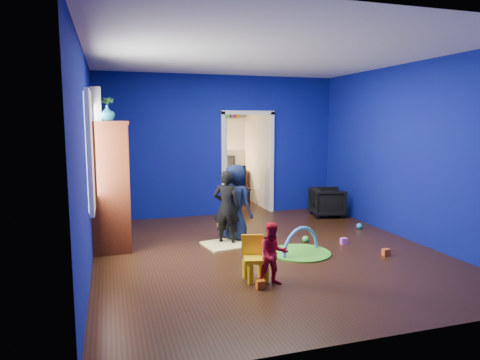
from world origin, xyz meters
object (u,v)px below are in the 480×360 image
object	(u,v)px
kid_chair	(256,261)
play_mat	(301,253)
armchair	(327,202)
crt_tv	(113,182)
toddler_red	(273,254)
child_navy	(235,203)
child_black	(227,207)
study_desk	(229,186)
vase	(107,113)
tv_armoire	(110,184)
folding_chair	(240,188)
hopper_ball	(228,225)

from	to	relation	value
kid_chair	play_mat	world-z (taller)	kid_chair
armchair	kid_chair	distance (m)	3.98
crt_tv	play_mat	size ratio (longest dim) A/B	0.79
armchair	toddler_red	bearing A→B (deg)	154.34
child_navy	play_mat	size ratio (longest dim) A/B	1.43
child_black	toddler_red	distance (m)	1.88
crt_tv	study_desk	distance (m)	4.31
vase	study_desk	bearing A→B (deg)	51.33
toddler_red	tv_armoire	xyz separation A→B (m)	(-1.83, 2.30, 0.60)
toddler_red	vase	distance (m)	3.19
folding_chair	child_black	bearing A→B (deg)	-111.32
toddler_red	play_mat	bearing A→B (deg)	54.21
child_navy	folding_chair	world-z (taller)	child_navy
armchair	folding_chair	size ratio (longest dim) A/B	0.71
tv_armoire	study_desk	size ratio (longest dim) A/B	2.23
kid_chair	play_mat	distance (m)	1.31
armchair	tv_armoire	bearing A→B (deg)	113.79
hopper_ball	kid_chair	xyz separation A→B (m)	(-0.23, -2.08, 0.06)
kid_chair	play_mat	bearing A→B (deg)	53.12
vase	child_navy	bearing A→B (deg)	0.74
tv_armoire	crt_tv	xyz separation A→B (m)	(0.04, 0.00, 0.04)
child_black	play_mat	xyz separation A→B (m)	(0.91, -0.85, -0.58)
study_desk	kid_chair	bearing A→B (deg)	-102.10
child_black	study_desk	xyz separation A→B (m)	(1.05, 3.66, -0.22)
kid_chair	study_desk	bearing A→B (deg)	91.64
folding_chair	vase	bearing A→B (deg)	-137.73
child_navy	tv_armoire	world-z (taller)	tv_armoire
hopper_ball	play_mat	size ratio (longest dim) A/B	0.44
child_navy	crt_tv	xyz separation A→B (m)	(-1.92, 0.27, 0.39)
armchair	play_mat	xyz separation A→B (m)	(-1.62, -2.18, -0.28)
vase	folding_chair	bearing A→B (deg)	42.27
toddler_red	vase	xyz separation A→B (m)	(-1.83, 2.00, 1.69)
kid_chair	toddler_red	bearing A→B (deg)	-39.38
play_mat	folding_chair	world-z (taller)	folding_chair
hopper_ball	folding_chair	bearing A→B (deg)	68.25
child_black	crt_tv	distance (m)	1.83
armchair	crt_tv	world-z (taller)	crt_tv
folding_chair	toddler_red	bearing A→B (deg)	-102.26
tv_armoire	kid_chair	bearing A→B (deg)	-51.42
child_black	folding_chair	size ratio (longest dim) A/B	1.30
tv_armoire	kid_chair	distance (m)	2.79
toddler_red	crt_tv	world-z (taller)	crt_tv
crt_tv	toddler_red	bearing A→B (deg)	-52.18
toddler_red	study_desk	size ratio (longest dim) A/B	0.87
armchair	tv_armoire	size ratio (longest dim) A/B	0.33
armchair	folding_chair	distance (m)	2.02
child_navy	crt_tv	size ratio (longest dim) A/B	1.80
child_black	hopper_ball	world-z (taller)	child_black
armchair	hopper_ball	world-z (taller)	armchair
play_mat	vase	bearing A→B (deg)	159.84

